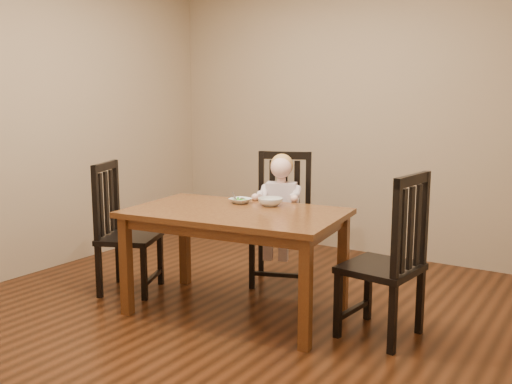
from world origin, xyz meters
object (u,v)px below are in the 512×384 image
Objects in this scene: toddler at (281,205)px; bowl_veg at (270,202)px; chair_child at (282,221)px; chair_right at (389,260)px; chair_left at (123,230)px; dining_table at (236,222)px; bowl_peas at (240,201)px.

bowl_veg is (0.18, -0.45, 0.11)m from toddler.
chair_right is (1.14, -0.63, -0.00)m from chair_child.
chair_left is at bearing 22.81° from chair_child.
bowl_veg is at bearing 90.11° from toddler.
bowl_veg is (0.11, 0.28, 0.11)m from dining_table.
chair_child is (-0.08, 0.78, -0.14)m from dining_table.
bowl_peas reaches higher than dining_table.
chair_child is at bearing 95.88° from dining_table.
chair_right is at bearing 131.68° from toddler.
chair_right reaches higher than bowl_peas.
bowl_peas is at bearing -169.86° from bowl_veg.
toddler is (-0.06, 0.73, 0.00)m from dining_table.
chair_left is 5.68× the size of bowl_veg.
bowl_veg is (0.19, -0.50, 0.26)m from chair_child.
bowl_veg is (0.24, 0.04, 0.01)m from bowl_peas.
bowl_peas is at bearing 61.98° from toddler.
bowl_peas is (-0.04, -0.54, 0.25)m from chair_child.
chair_child is 1.28m from chair_left.
chair_left is at bearing -160.97° from bowl_veg.
chair_child is 0.60m from bowl_veg.
chair_child is at bearing 67.66° from chair_right.
chair_left is 0.96× the size of chair_right.
toddler is 3.58× the size of bowl_peas.
chair_right is 0.99m from bowl_veg.
chair_child is at bearing -90.00° from toddler.
chair_right reaches higher than dining_table.
dining_table is at bearing 72.30° from chair_left.
toddler reaches higher than bowl_peas.
chair_left is 1.84× the size of toddler.
bowl_veg is at bearing 10.14° from bowl_peas.
dining_table is 0.32m from bowl_veg.
chair_left reaches higher than dining_table.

